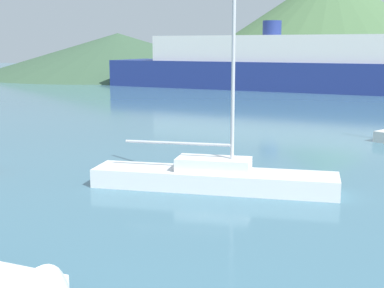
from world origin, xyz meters
name	(u,v)px	position (x,y,z in m)	size (l,w,h in m)	color
sailboat_inner	(214,176)	(0.60, 12.40, 0.43)	(8.40, 2.36, 8.04)	white
ferry_distant	(271,65)	(-4.81, 55.29, 2.58)	(38.40, 13.34, 7.46)	navy
hill_west	(118,54)	(-33.53, 76.02, 3.37)	(45.52, 45.52, 6.73)	#38563D
hill_central	(330,24)	(-0.26, 79.38, 7.85)	(48.37, 48.37, 15.70)	#476B42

